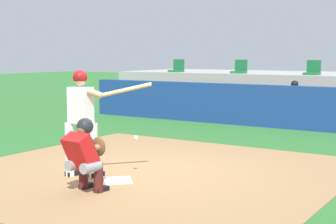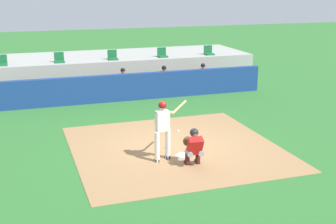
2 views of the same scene
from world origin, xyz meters
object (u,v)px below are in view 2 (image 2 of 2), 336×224
(stadium_seat_1, at_px, (59,60))
(stadium_seat_4, at_px, (209,52))
(catcher_crouched, at_px, (194,146))
(dugout_player_2, at_px, (204,76))
(stadium_seat_2, at_px, (113,57))
(dugout_player_0, at_px, (124,82))
(home_plate, at_px, (184,156))
(stadium_seat_3, at_px, (162,54))
(batter_at_plate, at_px, (163,127))
(stadium_seat_0, at_px, (2,62))
(dugout_player_1, at_px, (165,79))

(stadium_seat_1, height_order, stadium_seat_4, same)
(catcher_crouched, xyz_separation_m, dugout_player_2, (4.07, 8.91, 0.07))
(stadium_seat_2, bearing_deg, dugout_player_0, -88.08)
(dugout_player_0, distance_m, stadium_seat_1, 3.46)
(dugout_player_0, relative_size, stadium_seat_1, 2.71)
(home_plate, distance_m, stadium_seat_1, 10.61)
(stadium_seat_4, bearing_deg, dugout_player_2, -118.92)
(stadium_seat_1, bearing_deg, stadium_seat_3, 0.00)
(catcher_crouched, relative_size, stadium_seat_3, 3.42)
(batter_at_plate, height_order, stadium_seat_4, stadium_seat_4)
(stadium_seat_0, relative_size, stadium_seat_4, 1.00)
(stadium_seat_2, bearing_deg, dugout_player_2, -26.53)
(dugout_player_1, height_order, stadium_seat_4, stadium_seat_4)
(stadium_seat_2, bearing_deg, batter_at_plate, -93.76)
(stadium_seat_3, bearing_deg, catcher_crouched, -103.33)
(home_plate, xyz_separation_m, dugout_player_2, (4.08, 8.14, 0.65))
(dugout_player_2, height_order, stadium_seat_2, stadium_seat_2)
(dugout_player_2, height_order, stadium_seat_4, stadium_seat_4)
(home_plate, xyz_separation_m, batter_at_plate, (-0.67, -0.07, 1.01))
(home_plate, bearing_deg, catcher_crouched, -89.44)
(stadium_seat_0, bearing_deg, catcher_crouched, -64.55)
(dugout_player_2, relative_size, stadium_seat_4, 2.71)
(catcher_crouched, relative_size, stadium_seat_0, 3.42)
(home_plate, relative_size, dugout_player_2, 0.34)
(home_plate, height_order, batter_at_plate, batter_at_plate)
(batter_at_plate, bearing_deg, catcher_crouched, -45.55)
(catcher_crouched, relative_size, stadium_seat_1, 3.42)
(stadium_seat_3, xyz_separation_m, stadium_seat_4, (2.60, 0.00, 0.00))
(stadium_seat_2, relative_size, stadium_seat_3, 1.00)
(catcher_crouched, bearing_deg, batter_at_plate, 134.45)
(dugout_player_0, bearing_deg, dugout_player_2, 0.00)
(dugout_player_2, bearing_deg, stadium_seat_3, 125.96)
(stadium_seat_3, bearing_deg, home_plate, -104.33)
(batter_at_plate, height_order, dugout_player_0, batter_at_plate)
(batter_at_plate, height_order, stadium_seat_3, stadium_seat_3)
(batter_at_plate, distance_m, catcher_crouched, 1.06)
(dugout_player_1, xyz_separation_m, stadium_seat_4, (3.13, 2.03, 0.86))
(home_plate, relative_size, stadium_seat_0, 0.92)
(home_plate, xyz_separation_m, dugout_player_0, (0.07, 8.14, 0.65))
(dugout_player_0, distance_m, dugout_player_2, 4.01)
(stadium_seat_0, bearing_deg, dugout_player_2, -12.37)
(stadium_seat_3, bearing_deg, dugout_player_1, -104.61)
(stadium_seat_2, distance_m, stadium_seat_3, 2.60)
(catcher_crouched, distance_m, stadium_seat_2, 10.98)
(batter_at_plate, distance_m, stadium_seat_4, 11.82)
(batter_at_plate, bearing_deg, stadium_seat_0, 113.83)
(batter_at_plate, xyz_separation_m, stadium_seat_0, (-4.53, 10.25, 0.50))
(stadium_seat_2, xyz_separation_m, stadium_seat_4, (5.20, 0.00, 0.00))
(dugout_player_2, distance_m, stadium_seat_2, 4.64)
(catcher_crouched, bearing_deg, dugout_player_1, 76.97)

